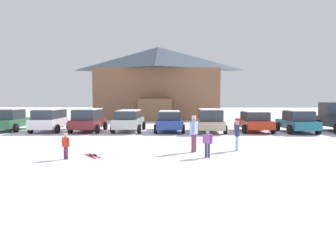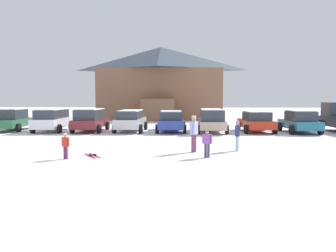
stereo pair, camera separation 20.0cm
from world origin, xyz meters
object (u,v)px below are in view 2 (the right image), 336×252
at_px(parked_teal_hatchback, 300,121).
at_px(skier_child_in_purple_jacket, 207,142).
at_px(parked_silver_wagon, 131,120).
at_px(pair_of_skis, 92,156).
at_px(parked_beige_suv, 211,120).
at_px(parked_maroon_van, 90,119).
at_px(ski_lodge, 161,83).
at_px(parked_green_coupe, 13,120).
at_px(skier_adult_in_blue_parka, 194,132).
at_px(skier_child_in_red_jacket, 65,144).
at_px(parked_red_sedan, 256,121).
at_px(parked_white_suv, 52,119).
at_px(parked_blue_hatchback, 171,121).
at_px(skier_teen_in_navy_coat, 237,134).

bearing_deg(parked_teal_hatchback, skier_child_in_purple_jacket, -124.93).
distance_m(parked_silver_wagon, pair_of_skis, 10.56).
height_order(parked_beige_suv, pair_of_skis, parked_beige_suv).
relative_size(parked_beige_suv, parked_teal_hatchback, 1.07).
xyz_separation_m(parked_maroon_van, pair_of_skis, (3.14, -10.29, -0.89)).
xyz_separation_m(ski_lodge, skier_child_in_purple_jacket, (4.01, -26.36, -3.71)).
xyz_separation_m(parked_green_coupe, parked_beige_suv, (15.05, -0.46, 0.07)).
relative_size(skier_adult_in_blue_parka, pair_of_skis, 1.32).
relative_size(ski_lodge, skier_child_in_red_jacket, 14.12).
relative_size(parked_silver_wagon, parked_red_sedan, 1.07).
relative_size(parked_white_suv, parked_blue_hatchback, 1.03).
relative_size(parked_teal_hatchback, skier_child_in_red_jacket, 3.97).
relative_size(skier_child_in_purple_jacket, skier_teen_in_navy_coat, 0.83).
bearing_deg(pair_of_skis, parked_silver_wagon, 90.95).
distance_m(parked_blue_hatchback, parked_teal_hatchback, 9.18).
bearing_deg(skier_child_in_red_jacket, parked_silver_wagon, 86.48).
xyz_separation_m(ski_lodge, parked_maroon_van, (-3.97, -16.00, -3.46)).
distance_m(parked_green_coupe, skier_adult_in_blue_parka, 16.54).
bearing_deg(parked_white_suv, parked_maroon_van, 0.62).
bearing_deg(ski_lodge, skier_child_in_red_jacket, -93.58).
bearing_deg(parked_blue_hatchback, skier_child_in_purple_jacket, -79.31).
height_order(parked_green_coupe, parked_red_sedan, parked_green_coupe).
bearing_deg(parked_blue_hatchback, parked_beige_suv, -5.91).
height_order(parked_silver_wagon, parked_beige_suv, parked_beige_suv).
bearing_deg(parked_red_sedan, skier_child_in_purple_jacket, -111.47).
height_order(parked_maroon_van, parked_silver_wagon, parked_maroon_van).
distance_m(ski_lodge, parked_blue_hatchback, 16.29).
bearing_deg(skier_child_in_purple_jacket, parked_green_coupe, 142.69).
xyz_separation_m(parked_red_sedan, skier_adult_in_blue_parka, (-4.71, -9.33, 0.16)).
height_order(parked_teal_hatchback, skier_adult_in_blue_parka, skier_adult_in_blue_parka).
relative_size(parked_maroon_van, parked_beige_suv, 0.96).
xyz_separation_m(parked_white_suv, parked_silver_wagon, (5.83, 0.27, -0.04)).
bearing_deg(parked_silver_wagon, pair_of_skis, -89.05).
bearing_deg(skier_teen_in_navy_coat, parked_silver_wagon, 126.61).
bearing_deg(skier_child_in_red_jacket, skier_child_in_purple_jacket, 6.60).
relative_size(skier_adult_in_blue_parka, skier_teen_in_navy_coat, 1.19).
bearing_deg(parked_silver_wagon, parked_blue_hatchback, -0.19).
height_order(parked_white_suv, parked_maroon_van, parked_maroon_van).
height_order(parked_red_sedan, skier_adult_in_blue_parka, skier_adult_in_blue_parka).
height_order(parked_white_suv, parked_beige_suv, parked_beige_suv).
height_order(parked_green_coupe, pair_of_skis, parked_green_coupe).
bearing_deg(parked_blue_hatchback, parked_white_suv, -178.29).
bearing_deg(skier_child_in_purple_jacket, parked_silver_wagon, 115.28).
height_order(parked_blue_hatchback, parked_beige_suv, parked_beige_suv).
xyz_separation_m(ski_lodge, pair_of_skis, (-0.82, -26.28, -4.35)).
relative_size(parked_blue_hatchback, pair_of_skis, 3.65).
height_order(parked_silver_wagon, skier_child_in_purple_jacket, parked_silver_wagon).
xyz_separation_m(ski_lodge, parked_green_coupe, (-10.10, -15.61, -3.53)).
bearing_deg(parked_green_coupe, skier_child_in_purple_jacket, -37.31).
bearing_deg(ski_lodge, parked_teal_hatchback, -55.20).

